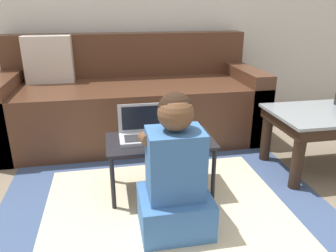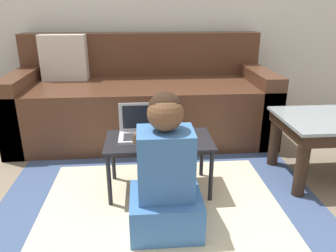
{
  "view_description": "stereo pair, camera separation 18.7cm",
  "coord_description": "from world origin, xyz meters",
  "px_view_note": "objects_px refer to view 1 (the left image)",
  "views": [
    {
      "loc": [
        -0.38,
        -1.49,
        1.05
      ],
      "look_at": [
        -0.06,
        0.24,
        0.39
      ],
      "focal_mm": 35.0,
      "sensor_mm": 36.0,
      "label": 1
    },
    {
      "loc": [
        -0.2,
        -1.51,
        1.05
      ],
      "look_at": [
        -0.06,
        0.24,
        0.39
      ],
      "focal_mm": 35.0,
      "sensor_mm": 36.0,
      "label": 2
    }
  ],
  "objects_px": {
    "laptop": "(146,133)",
    "computer_mouse": "(188,136)",
    "person_seated": "(175,177)",
    "couch": "(131,102)",
    "laptop_desk": "(160,146)"
  },
  "relations": [
    {
      "from": "laptop",
      "to": "computer_mouse",
      "type": "height_order",
      "value": "laptop"
    },
    {
      "from": "laptop",
      "to": "person_seated",
      "type": "bearing_deg",
      "value": -77.91
    },
    {
      "from": "laptop",
      "to": "person_seated",
      "type": "xyz_separation_m",
      "value": [
        0.08,
        -0.39,
        -0.07
      ]
    },
    {
      "from": "couch",
      "to": "computer_mouse",
      "type": "bearing_deg",
      "value": -75.27
    },
    {
      "from": "couch",
      "to": "laptop",
      "type": "height_order",
      "value": "couch"
    },
    {
      "from": "couch",
      "to": "person_seated",
      "type": "bearing_deg",
      "value": -85.44
    },
    {
      "from": "laptop_desk",
      "to": "computer_mouse",
      "type": "distance_m",
      "value": 0.17
    },
    {
      "from": "couch",
      "to": "laptop",
      "type": "relative_size",
      "value": 6.67
    },
    {
      "from": "laptop_desk",
      "to": "couch",
      "type": "bearing_deg",
      "value": 95.68
    },
    {
      "from": "couch",
      "to": "computer_mouse",
      "type": "relative_size",
      "value": 18.28
    },
    {
      "from": "couch",
      "to": "person_seated",
      "type": "relative_size",
      "value": 2.89
    },
    {
      "from": "computer_mouse",
      "to": "person_seated",
      "type": "height_order",
      "value": "person_seated"
    },
    {
      "from": "laptop_desk",
      "to": "person_seated",
      "type": "distance_m",
      "value": 0.36
    },
    {
      "from": "couch",
      "to": "laptop_desk",
      "type": "height_order",
      "value": "couch"
    },
    {
      "from": "person_seated",
      "to": "laptop",
      "type": "bearing_deg",
      "value": 102.09
    }
  ]
}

